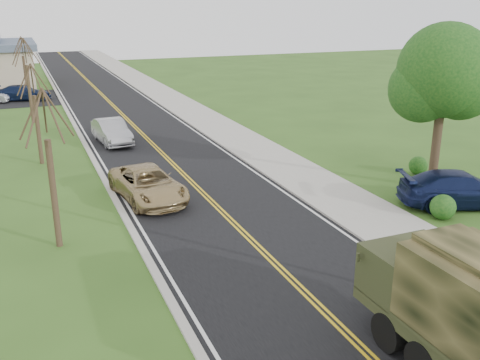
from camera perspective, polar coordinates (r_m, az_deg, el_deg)
ground at (r=15.40m, az=13.15°, el=-17.39°), size 160.00×160.00×0.00m
road at (r=51.30m, az=-13.57°, el=7.91°), size 8.00×120.00×0.01m
curb_right at (r=52.08m, az=-9.03°, el=8.40°), size 0.30×120.00×0.12m
sidewalk_right at (r=52.51m, az=-7.16°, el=8.55°), size 3.20×120.00×0.10m
curb_left at (r=50.84m, az=-18.22°, el=7.46°), size 0.30×120.00×0.10m
leafy_tree at (r=27.56m, az=20.94°, el=10.14°), size 4.83×4.50×8.10m
bare_tree_a at (r=20.91m, az=-19.40°, el=-0.11°), size 1.93×2.26×6.08m
bare_tree_b at (r=32.58m, az=-20.83°, el=5.84°), size 1.83×2.14×5.73m
bare_tree_c at (r=44.36m, az=-21.58°, el=9.20°), size 2.04×2.39×6.42m
bare_tree_d at (r=56.30m, az=-21.96°, el=10.62°), size 1.88×2.20×5.91m
suv_champagne at (r=25.56m, az=-9.79°, el=-0.44°), size 3.16×5.68×1.50m
sedan_silver at (r=36.48m, az=-13.52°, el=5.06°), size 2.11×4.94×1.58m
pickup_navy at (r=26.36m, az=22.46°, el=-0.90°), size 6.01×4.03×1.62m
lot_car_navy at (r=55.56m, az=-22.12°, el=8.61°), size 5.35×3.16×1.45m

